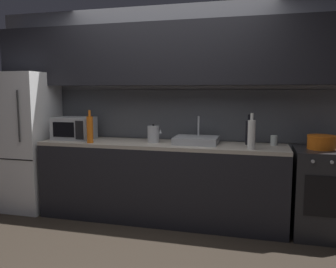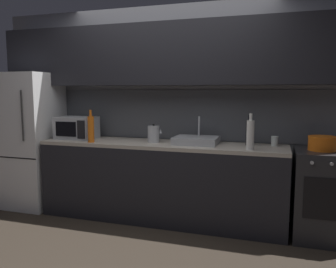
{
  "view_description": "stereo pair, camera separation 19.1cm",
  "coord_description": "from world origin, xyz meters",
  "px_view_note": "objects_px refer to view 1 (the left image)",
  "views": [
    {
      "loc": [
        1.06,
        -2.81,
        1.48
      ],
      "look_at": [
        0.09,
        0.9,
        1.0
      ],
      "focal_mm": 36.71,
      "sensor_mm": 36.0,
      "label": 1
    },
    {
      "loc": [
        1.24,
        -2.76,
        1.48
      ],
      "look_at": [
        0.09,
        0.9,
        1.0
      ],
      "focal_mm": 36.71,
      "sensor_mm": 36.0,
      "label": 2
    }
  ],
  "objects_px": {
    "cooking_pot": "(321,142)",
    "wine_bottle_white": "(251,134)",
    "wine_bottle_dark": "(249,132)",
    "mug_clear": "(274,140)",
    "refrigerator": "(26,141)",
    "microwave": "(74,128)",
    "wine_bottle_orange": "(90,129)",
    "oven_range": "(324,193)",
    "kettle": "(153,134)"
  },
  "relations": [
    {
      "from": "kettle",
      "to": "wine_bottle_orange",
      "type": "distance_m",
      "value": 0.72
    },
    {
      "from": "wine_bottle_dark",
      "to": "mug_clear",
      "type": "xyz_separation_m",
      "value": [
        0.27,
        0.02,
        -0.08
      ]
    },
    {
      "from": "wine_bottle_dark",
      "to": "mug_clear",
      "type": "bearing_deg",
      "value": 5.08
    },
    {
      "from": "kettle",
      "to": "wine_bottle_dark",
      "type": "bearing_deg",
      "value": 6.06
    },
    {
      "from": "mug_clear",
      "to": "wine_bottle_white",
      "type": "bearing_deg",
      "value": -125.92
    },
    {
      "from": "oven_range",
      "to": "kettle",
      "type": "relative_size",
      "value": 4.2
    },
    {
      "from": "kettle",
      "to": "microwave",
      "type": "bearing_deg",
      "value": 179.04
    },
    {
      "from": "wine_bottle_orange",
      "to": "cooking_pot",
      "type": "height_order",
      "value": "wine_bottle_orange"
    },
    {
      "from": "refrigerator",
      "to": "wine_bottle_white",
      "type": "xyz_separation_m",
      "value": [
        2.79,
        -0.18,
        0.2
      ]
    },
    {
      "from": "oven_range",
      "to": "wine_bottle_dark",
      "type": "relative_size",
      "value": 2.72
    },
    {
      "from": "wine_bottle_white",
      "to": "mug_clear",
      "type": "bearing_deg",
      "value": 54.08
    },
    {
      "from": "mug_clear",
      "to": "kettle",
      "type": "bearing_deg",
      "value": -174.14
    },
    {
      "from": "cooking_pot",
      "to": "wine_bottle_orange",
      "type": "bearing_deg",
      "value": -175.08
    },
    {
      "from": "microwave",
      "to": "oven_range",
      "type": "bearing_deg",
      "value": -0.4
    },
    {
      "from": "microwave",
      "to": "mug_clear",
      "type": "distance_m",
      "value": 2.34
    },
    {
      "from": "refrigerator",
      "to": "kettle",
      "type": "relative_size",
      "value": 7.97
    },
    {
      "from": "microwave",
      "to": "wine_bottle_orange",
      "type": "bearing_deg",
      "value": -34.75
    },
    {
      "from": "oven_range",
      "to": "wine_bottle_orange",
      "type": "bearing_deg",
      "value": -175.21
    },
    {
      "from": "wine_bottle_dark",
      "to": "mug_clear",
      "type": "distance_m",
      "value": 0.28
    },
    {
      "from": "kettle",
      "to": "wine_bottle_dark",
      "type": "distance_m",
      "value": 1.06
    },
    {
      "from": "kettle",
      "to": "cooking_pot",
      "type": "xyz_separation_m",
      "value": [
        1.78,
        -0.0,
        -0.03
      ]
    },
    {
      "from": "kettle",
      "to": "refrigerator",
      "type": "bearing_deg",
      "value": -179.95
    },
    {
      "from": "microwave",
      "to": "kettle",
      "type": "height_order",
      "value": "microwave"
    },
    {
      "from": "refrigerator",
      "to": "mug_clear",
      "type": "xyz_separation_m",
      "value": [
        3.02,
        0.14,
        0.1
      ]
    },
    {
      "from": "microwave",
      "to": "cooking_pot",
      "type": "bearing_deg",
      "value": -0.38
    },
    {
      "from": "wine_bottle_orange",
      "to": "wine_bottle_white",
      "type": "xyz_separation_m",
      "value": [
        1.77,
        0.03,
        -0.0
      ]
    },
    {
      "from": "cooking_pot",
      "to": "oven_range",
      "type": "bearing_deg",
      "value": -1.68
    },
    {
      "from": "wine_bottle_orange",
      "to": "microwave",
      "type": "bearing_deg",
      "value": 145.25
    },
    {
      "from": "microwave",
      "to": "kettle",
      "type": "relative_size",
      "value": 2.14
    },
    {
      "from": "refrigerator",
      "to": "wine_bottle_dark",
      "type": "xyz_separation_m",
      "value": [
        2.75,
        0.11,
        0.18
      ]
    },
    {
      "from": "wine_bottle_orange",
      "to": "wine_bottle_dark",
      "type": "xyz_separation_m",
      "value": [
        1.74,
        0.32,
        -0.02
      ]
    },
    {
      "from": "wine_bottle_dark",
      "to": "cooking_pot",
      "type": "xyz_separation_m",
      "value": [
        0.72,
        -0.11,
        -0.07
      ]
    },
    {
      "from": "refrigerator",
      "to": "cooking_pot",
      "type": "bearing_deg",
      "value": 0.0
    },
    {
      "from": "kettle",
      "to": "cooking_pot",
      "type": "distance_m",
      "value": 1.78
    },
    {
      "from": "refrigerator",
      "to": "microwave",
      "type": "xyz_separation_m",
      "value": [
        0.68,
        0.02,
        0.18
      ]
    },
    {
      "from": "wine_bottle_white",
      "to": "mug_clear",
      "type": "relative_size",
      "value": 3.42
    },
    {
      "from": "wine_bottle_orange",
      "to": "cooking_pot",
      "type": "xyz_separation_m",
      "value": [
        2.46,
        0.21,
        -0.09
      ]
    },
    {
      "from": "wine_bottle_dark",
      "to": "mug_clear",
      "type": "relative_size",
      "value": 3.1
    },
    {
      "from": "oven_range",
      "to": "microwave",
      "type": "relative_size",
      "value": 1.96
    },
    {
      "from": "wine_bottle_orange",
      "to": "mug_clear",
      "type": "relative_size",
      "value": 3.49
    },
    {
      "from": "refrigerator",
      "to": "wine_bottle_white",
      "type": "bearing_deg",
      "value": -3.78
    },
    {
      "from": "cooking_pot",
      "to": "wine_bottle_white",
      "type": "bearing_deg",
      "value": -164.97
    },
    {
      "from": "refrigerator",
      "to": "wine_bottle_orange",
      "type": "xyz_separation_m",
      "value": [
        1.01,
        -0.21,
        0.2
      ]
    },
    {
      "from": "microwave",
      "to": "wine_bottle_white",
      "type": "height_order",
      "value": "wine_bottle_white"
    },
    {
      "from": "wine_bottle_dark",
      "to": "refrigerator",
      "type": "bearing_deg",
      "value": -177.64
    },
    {
      "from": "oven_range",
      "to": "cooking_pot",
      "type": "distance_m",
      "value": 0.52
    },
    {
      "from": "oven_range",
      "to": "wine_bottle_orange",
      "type": "height_order",
      "value": "wine_bottle_orange"
    },
    {
      "from": "wine_bottle_white",
      "to": "wine_bottle_dark",
      "type": "height_order",
      "value": "wine_bottle_white"
    },
    {
      "from": "refrigerator",
      "to": "oven_range",
      "type": "distance_m",
      "value": 3.54
    },
    {
      "from": "kettle",
      "to": "wine_bottle_white",
      "type": "relative_size",
      "value": 0.59
    }
  ]
}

